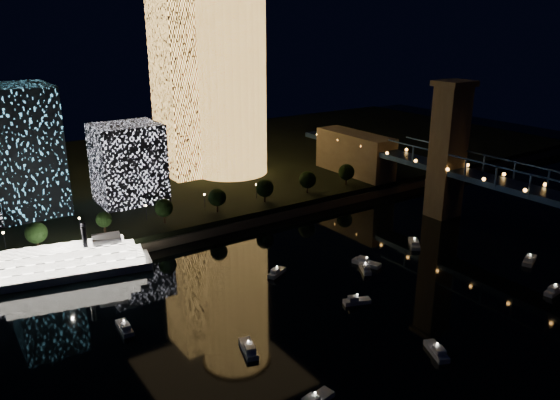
{
  "coord_description": "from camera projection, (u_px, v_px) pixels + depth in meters",
  "views": [
    {
      "loc": [
        -94.24,
        -76.07,
        70.2
      ],
      "look_at": [
        -5.45,
        55.0,
        17.71
      ],
      "focal_mm": 35.0,
      "sensor_mm": 36.0,
      "label": 1
    }
  ],
  "objects": [
    {
      "name": "seawall",
      "position": [
        250.0,
        221.0,
        196.01
      ],
      "size": [
        420.0,
        6.0,
        3.0
      ],
      "primitive_type": "cube",
      "color": "#6B5E4C",
      "rests_on": "ground"
    },
    {
      "name": "esplanade_trees",
      "position": [
        173.0,
        206.0,
        183.74
      ],
      "size": [
        166.4,
        6.98,
        8.99
      ],
      "color": "black",
      "rests_on": "far_bank"
    },
    {
      "name": "ground",
      "position": [
        426.0,
        324.0,
        132.04
      ],
      "size": [
        520.0,
        520.0,
        0.0
      ],
      "primitive_type": "plane",
      "color": "black",
      "rests_on": "ground"
    },
    {
      "name": "far_bank",
      "position": [
        165.0,
        171.0,
        256.99
      ],
      "size": [
        420.0,
        160.0,
        5.0
      ],
      "primitive_type": "cube",
      "color": "black",
      "rests_on": "ground"
    },
    {
      "name": "tower_cylindrical",
      "position": [
        228.0,
        70.0,
        231.09
      ],
      "size": [
        34.0,
        34.0,
        89.53
      ],
      "color": "#FFB451",
      "rests_on": "far_bank"
    },
    {
      "name": "street_lamps",
      "position": [
        146.0,
        209.0,
        184.97
      ],
      "size": [
        132.7,
        0.7,
        5.65
      ],
      "color": "black",
      "rests_on": "far_bank"
    },
    {
      "name": "motorboats",
      "position": [
        382.0,
        302.0,
        140.92
      ],
      "size": [
        120.89,
        78.54,
        2.78
      ],
      "color": "silver",
      "rests_on": "ground"
    },
    {
      "name": "midrise_blocks",
      "position": [
        20.0,
        166.0,
        187.35
      ],
      "size": [
        94.87,
        34.22,
        44.45
      ],
      "color": "silver",
      "rests_on": "far_bank"
    },
    {
      "name": "tower_rectangular",
      "position": [
        188.0,
        86.0,
        232.32
      ],
      "size": [
        24.03,
        24.03,
        76.45
      ],
      "primitive_type": "cube",
      "color": "#FFB451",
      "rests_on": "far_bank"
    },
    {
      "name": "riverboat",
      "position": [
        57.0,
        265.0,
        155.04
      ],
      "size": [
        51.83,
        20.63,
        15.32
      ],
      "color": "silver",
      "rests_on": "ground"
    }
  ]
}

